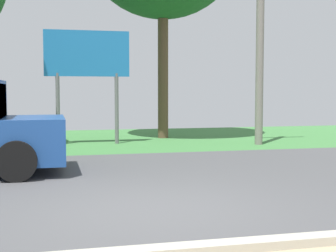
# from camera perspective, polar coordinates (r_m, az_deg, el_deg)

# --- Properties ---
(ground_plane) EXTENTS (40.00, 22.00, 0.20)m
(ground_plane) POSITION_cam_1_polar(r_m,az_deg,el_deg) (9.95, -5.26, -5.85)
(ground_plane) COLOR #4C4C4F
(utility_pole) EXTENTS (1.80, 0.24, 6.63)m
(utility_pole) POSITION_cam_1_polar(r_m,az_deg,el_deg) (15.47, 10.64, 10.84)
(utility_pole) COLOR gray
(utility_pole) RESTS_ON ground_plane
(roadside_billboard) EXTENTS (2.60, 0.12, 3.50)m
(roadside_billboard) POSITION_cam_1_polar(r_m,az_deg,el_deg) (15.38, -9.38, 7.37)
(roadside_billboard) COLOR slate
(roadside_billboard) RESTS_ON ground_plane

